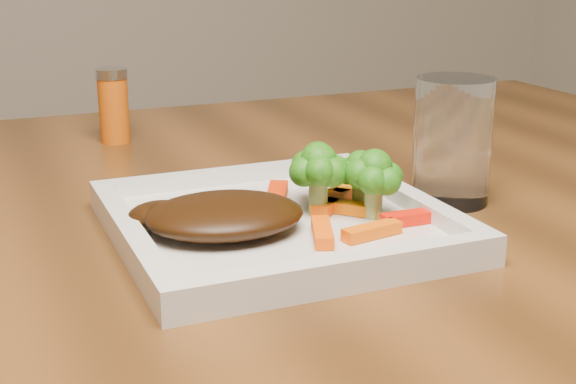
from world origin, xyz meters
name	(u,v)px	position (x,y,z in m)	size (l,w,h in m)	color
plate	(277,228)	(0.14, 0.07, 0.76)	(0.27, 0.27, 0.01)	silver
steak	(224,215)	(0.09, 0.06, 0.78)	(0.13, 0.10, 0.03)	black
broccoli_0	(317,168)	(0.19, 0.09, 0.80)	(0.05, 0.05, 0.07)	#266110
broccoli_1	(360,173)	(0.22, 0.07, 0.79)	(0.05, 0.05, 0.06)	#116510
broccoli_2	(374,184)	(0.22, 0.04, 0.79)	(0.06, 0.06, 0.06)	#126D15
broccoli_3	(318,180)	(0.18, 0.07, 0.79)	(0.06, 0.06, 0.06)	#157413
carrot_0	(372,231)	(0.19, 0.00, 0.77)	(0.05, 0.01, 0.01)	#F35D03
carrot_1	(412,217)	(0.24, 0.02, 0.77)	(0.06, 0.01, 0.01)	red
carrot_2	(322,232)	(0.16, 0.01, 0.77)	(0.06, 0.01, 0.01)	#FF5104
carrot_3	(356,188)	(0.24, 0.11, 0.77)	(0.06, 0.02, 0.01)	orange
carrot_4	(277,195)	(0.16, 0.12, 0.77)	(0.06, 0.02, 0.01)	red
carrot_5	(350,208)	(0.20, 0.06, 0.77)	(0.05, 0.01, 0.01)	#E26803
carrot_6	(332,202)	(0.20, 0.08, 0.77)	(0.06, 0.02, 0.01)	#F14D03
spice_shaker	(114,106)	(0.08, 0.45, 0.80)	(0.04, 0.04, 0.09)	#BC4E0A
drinking_glass	(452,141)	(0.32, 0.09, 0.81)	(0.07, 0.07, 0.12)	white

